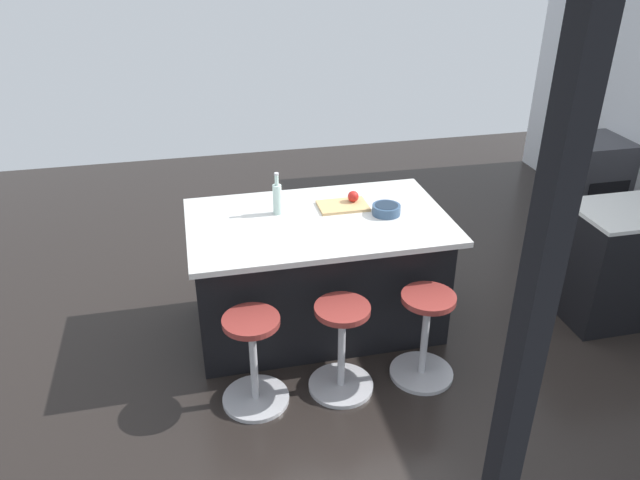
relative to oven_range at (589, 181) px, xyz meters
The scene contains 10 objects.
ground_plane 3.09m from the oven_range, 24.01° to the left, with size 8.18×8.18×0.00m, color black.
oven_range is the anchor object (origin of this frame).
kitchen_island 3.32m from the oven_range, 20.95° to the left, with size 1.84×1.12×0.94m.
stool_by_window 3.17m from the oven_range, 37.40° to the left, with size 0.44×0.44×0.66m.
stool_middle 3.65m from the oven_range, 31.87° to the left, with size 0.44×0.44×0.66m.
stool_near_camera 4.15m from the oven_range, 27.64° to the left, with size 0.44×0.44×0.66m.
cutting_board 3.11m from the oven_range, 20.48° to the left, with size 0.36×0.24×0.02m, color tan.
apple_red 3.03m from the oven_range, 20.42° to the left, with size 0.08×0.08×0.08m, color red.
water_bottle 3.58m from the oven_range, 17.78° to the left, with size 0.06×0.06×0.31m.
fruit_bowl 2.94m from the oven_range, 25.80° to the left, with size 0.20×0.20×0.07m.
Camera 1 is at (1.15, 3.77, 2.84)m, focal length 34.37 mm.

